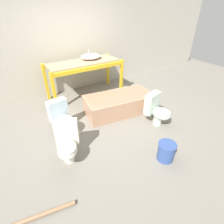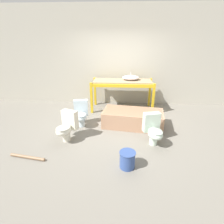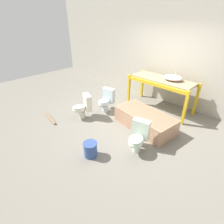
{
  "view_description": "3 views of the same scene",
  "coord_description": "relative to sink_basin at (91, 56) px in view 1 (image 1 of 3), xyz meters",
  "views": [
    {
      "loc": [
        -1.6,
        -2.94,
        2.25
      ],
      "look_at": [
        -0.15,
        -0.63,
        0.53
      ],
      "focal_mm": 28.0,
      "sensor_mm": 36.0,
      "label": 1
    },
    {
      "loc": [
        0.14,
        -4.23,
        2.19
      ],
      "look_at": [
        -0.06,
        -0.72,
        0.7
      ],
      "focal_mm": 28.0,
      "sensor_mm": 36.0,
      "label": 2
    },
    {
      "loc": [
        2.53,
        -3.32,
        2.6
      ],
      "look_at": [
        -0.06,
        -0.67,
        0.53
      ],
      "focal_mm": 28.0,
      "sensor_mm": 36.0,
      "label": 3
    }
  ],
  "objects": [
    {
      "name": "warehouse_wall_rear",
      "position": [
        -0.41,
        0.54,
        0.56
      ],
      "size": [
        10.8,
        0.08,
        3.2
      ],
      "color": "#B2AD9E",
      "rests_on": "ground_plane"
    },
    {
      "name": "toilet_far",
      "position": [
        -1.34,
        -1.35,
        -0.69
      ],
      "size": [
        0.42,
        0.57,
        0.68
      ],
      "rotation": [
        0.0,
        0.0,
        0.17
      ],
      "color": "silver",
      "rests_on": "ground_plane"
    },
    {
      "name": "shelving_rack",
      "position": [
        -0.26,
        -0.09,
        -0.21
      ],
      "size": [
        1.95,
        0.81,
        0.97
      ],
      "color": "gold",
      "rests_on": "ground_plane"
    },
    {
      "name": "sink_basin",
      "position": [
        0.0,
        0.0,
        0.0
      ],
      "size": [
        0.54,
        0.43,
        0.22
      ],
      "color": "silver",
      "rests_on": "shelving_rack"
    },
    {
      "name": "loose_pipe",
      "position": [
        -2.1,
        -2.83,
        -1.01
      ],
      "size": [
        0.75,
        0.18,
        0.06
      ],
      "color": "#8C6B4C",
      "rests_on": "ground_plane"
    },
    {
      "name": "bucket_white",
      "position": [
        -0.14,
        -2.96,
        -0.87
      ],
      "size": [
        0.3,
        0.3,
        0.32
      ],
      "color": "#334C8C",
      "rests_on": "ground_plane"
    },
    {
      "name": "toilet_extra",
      "position": [
        0.44,
        -2.13,
        -0.69
      ],
      "size": [
        0.45,
        0.59,
        0.68
      ],
      "rotation": [
        0.0,
        0.0,
        0.24
      ],
      "color": "silver",
      "rests_on": "ground_plane"
    },
    {
      "name": "ground_plane",
      "position": [
        -0.41,
        -1.31,
        -1.04
      ],
      "size": [
        12.0,
        12.0,
        0.0
      ],
      "primitive_type": "plane",
      "color": "slate"
    },
    {
      "name": "toilet_near",
      "position": [
        -1.5,
        -2.09,
        -0.69
      ],
      "size": [
        0.51,
        0.61,
        0.68
      ],
      "rotation": [
        0.0,
        0.0,
        -0.39
      ],
      "color": "silver",
      "rests_on": "ground_plane"
    },
    {
      "name": "bathtub_main",
      "position": [
        0.04,
        -1.29,
        -0.79
      ],
      "size": [
        1.65,
        0.95,
        0.43
      ],
      "rotation": [
        0.0,
        0.0,
        -0.14
      ],
      "color": "tan",
      "rests_on": "ground_plane"
    }
  ]
}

